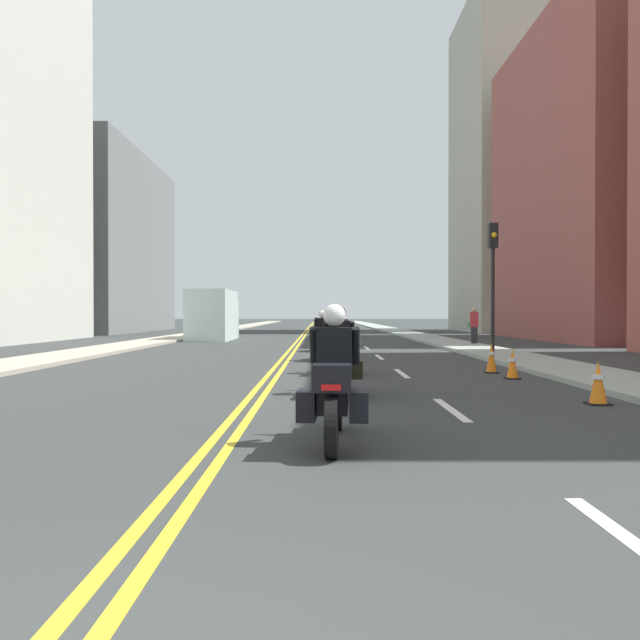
# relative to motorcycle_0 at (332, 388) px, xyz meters

# --- Properties ---
(ground_plane) EXTENTS (264.00, 264.00, 0.00)m
(ground_plane) POSITION_rel_motorcycle_0_xyz_m (-1.29, 42.69, -0.65)
(ground_plane) COLOR #323635
(sidewalk_left) EXTENTS (2.24, 144.00, 0.12)m
(sidewalk_left) POSITION_rel_motorcycle_0_xyz_m (-8.74, 42.69, -0.59)
(sidewalk_left) COLOR #A8A18E
(sidewalk_left) RESTS_ON ground
(sidewalk_right) EXTENTS (2.24, 144.00, 0.12)m
(sidewalk_right) POSITION_rel_motorcycle_0_xyz_m (6.15, 42.69, -0.59)
(sidewalk_right) COLOR #939F96
(sidewalk_right) RESTS_ON ground
(centreline_yellow_inner) EXTENTS (0.12, 132.00, 0.01)m
(centreline_yellow_inner) POSITION_rel_motorcycle_0_xyz_m (-1.41, 42.69, -0.64)
(centreline_yellow_inner) COLOR yellow
(centreline_yellow_inner) RESTS_ON ground
(centreline_yellow_outer) EXTENTS (0.12, 132.00, 0.01)m
(centreline_yellow_outer) POSITION_rel_motorcycle_0_xyz_m (-1.17, 42.69, -0.64)
(centreline_yellow_outer) COLOR yellow
(centreline_yellow_outer) RESTS_ON ground
(lane_dashes_white) EXTENTS (0.14, 56.40, 0.01)m
(lane_dashes_white) POSITION_rel_motorcycle_0_xyz_m (1.87, 23.69, -0.64)
(lane_dashes_white) COLOR silver
(lane_dashes_white) RESTS_ON ground
(building_right_1) EXTENTS (8.96, 17.09, 17.92)m
(building_right_1) POSITION_rel_motorcycle_0_xyz_m (16.38, 29.52, 8.31)
(building_right_1) COLOR brown
(building_right_1) RESTS_ON ground
(building_left_2) EXTENTS (9.44, 19.96, 14.52)m
(building_left_2) POSITION_rel_motorcycle_0_xyz_m (-19.21, 46.27, 6.61)
(building_left_2) COLOR slate
(building_left_2) RESTS_ON ground
(building_right_2) EXTENTS (6.44, 12.45, 27.24)m
(building_right_2) POSITION_rel_motorcycle_0_xyz_m (15.11, 47.00, 12.97)
(building_right_2) COLOR #A6A594
(building_right_2) RESTS_ON ground
(motorcycle_0) EXTENTS (0.78, 2.26, 1.60)m
(motorcycle_0) POSITION_rel_motorcycle_0_xyz_m (0.00, 0.00, 0.00)
(motorcycle_0) COLOR black
(motorcycle_0) RESTS_ON ground
(motorcycle_1) EXTENTS (0.77, 2.21, 1.63)m
(motorcycle_1) POSITION_rel_motorcycle_0_xyz_m (0.20, 4.54, 0.01)
(motorcycle_1) COLOR black
(motorcycle_1) RESTS_ON ground
(motorcycle_2) EXTENTS (0.76, 2.16, 1.62)m
(motorcycle_2) POSITION_rel_motorcycle_0_xyz_m (0.25, 8.65, 0.01)
(motorcycle_2) COLOR black
(motorcycle_2) RESTS_ON ground
(motorcycle_3) EXTENTS (0.78, 2.09, 1.59)m
(motorcycle_3) POSITION_rel_motorcycle_0_xyz_m (-0.06, 13.15, -0.01)
(motorcycle_3) COLOR black
(motorcycle_3) RESTS_ON ground
(motorcycle_4) EXTENTS (0.77, 2.18, 1.59)m
(motorcycle_4) POSITION_rel_motorcycle_0_xyz_m (-0.08, 18.19, -0.00)
(motorcycle_4) COLOR black
(motorcycle_4) RESTS_ON ground
(traffic_cone_0) EXTENTS (0.32, 0.32, 0.77)m
(traffic_cone_0) POSITION_rel_motorcycle_0_xyz_m (4.14, 8.83, -0.26)
(traffic_cone_0) COLOR black
(traffic_cone_0) RESTS_ON ground
(traffic_cone_1) EXTENTS (0.32, 0.32, 0.69)m
(traffic_cone_1) POSITION_rel_motorcycle_0_xyz_m (4.22, 7.35, -0.30)
(traffic_cone_1) COLOR black
(traffic_cone_1) RESTS_ON ground
(traffic_cone_2) EXTENTS (0.35, 0.35, 0.72)m
(traffic_cone_2) POSITION_rel_motorcycle_0_xyz_m (4.38, 3.22, -0.29)
(traffic_cone_2) COLOR black
(traffic_cone_2) RESTS_ON ground
(traffic_light_near) EXTENTS (0.28, 0.38, 4.41)m
(traffic_light_near) POSITION_rel_motorcycle_0_xyz_m (5.43, 13.53, 2.42)
(traffic_light_near) COLOR black
(traffic_light_near) RESTS_ON ground
(pedestrian_0) EXTENTS (0.49, 0.25, 1.80)m
(pedestrian_0) POSITION_rel_motorcycle_0_xyz_m (6.97, 22.45, 0.28)
(pedestrian_0) COLOR #272830
(pedestrian_0) RESTS_ON ground
(parked_truck) EXTENTS (2.20, 6.50, 2.80)m
(parked_truck) POSITION_rel_motorcycle_0_xyz_m (-6.22, 29.52, 0.63)
(parked_truck) COLOR silver
(parked_truck) RESTS_ON ground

